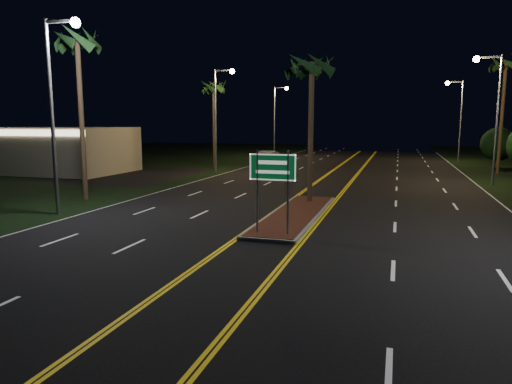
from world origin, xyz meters
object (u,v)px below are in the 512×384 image
at_px(streetlight_left_far, 277,113).
at_px(palm_right_far, 506,65).
at_px(streetlight_right_far, 458,111).
at_px(palm_left_far, 213,88).
at_px(streetlight_left_mid, 219,108).
at_px(commercial_building, 45,149).
at_px(palm_median, 312,66).
at_px(median_island, 296,214).
at_px(streetlight_right_mid, 492,104).
at_px(car_far, 267,157).
at_px(car_near, 272,161).
at_px(palm_left_near, 77,43).
at_px(streetlight_left_near, 57,94).
at_px(shrub_far, 498,144).
at_px(highway_sign, 273,175).

xyz_separation_m(streetlight_left_far, palm_right_far, (23.41, -14.00, 3.49)).
height_order(streetlight_right_far, palm_left_far, streetlight_right_far).
distance_m(streetlight_left_mid, streetlight_left_far, 20.00).
xyz_separation_m(commercial_building, palm_median, (26.00, -9.49, 5.27)).
xyz_separation_m(median_island, streetlight_right_mid, (10.61, 15.00, 5.57)).
height_order(streetlight_left_far, car_far, streetlight_left_far).
bearing_deg(palm_right_far, streetlight_left_far, 149.12).
relative_size(commercial_building, car_far, 2.94).
bearing_deg(car_near, palm_right_far, 3.55).
distance_m(streetlight_right_mid, palm_left_near, 27.19).
xyz_separation_m(commercial_building, streetlight_left_near, (15.39, -15.99, 3.65)).
xyz_separation_m(palm_left_far, palm_right_far, (25.60, 2.00, 1.40)).
distance_m(median_island, streetlight_right_far, 37.00).
relative_size(streetlight_left_mid, palm_right_far, 0.87).
xyz_separation_m(commercial_building, streetlight_right_far, (36.61, 22.01, 3.65)).
bearing_deg(palm_left_far, palm_median, -53.82).
relative_size(palm_right_far, shrub_far, 2.60).
bearing_deg(streetlight_right_far, shrub_far, -62.02).
relative_size(streetlight_left_far, car_far, 1.77).
bearing_deg(commercial_building, palm_median, -20.05).
xyz_separation_m(palm_left_far, shrub_far, (26.60, 8.00, -5.41)).
height_order(commercial_building, streetlight_left_near, streetlight_left_near).
height_order(median_island, highway_sign, highway_sign).
height_order(streetlight_right_far, shrub_far, streetlight_right_far).
bearing_deg(streetlight_left_mid, palm_right_far, 14.37).
distance_m(palm_left_far, palm_right_far, 25.72).
distance_m(commercial_building, palm_left_far, 16.47).
distance_m(highway_sign, streetlight_left_far, 42.67).
height_order(streetlight_left_far, palm_right_far, palm_right_far).
bearing_deg(car_far, streetlight_right_mid, -21.20).
relative_size(streetlight_left_near, car_far, 1.77).
height_order(streetlight_left_near, palm_median, streetlight_left_near).
distance_m(streetlight_right_mid, car_near, 19.89).
bearing_deg(car_far, palm_right_far, 0.58).
bearing_deg(streetlight_left_mid, commercial_building, -165.39).
xyz_separation_m(median_island, streetlight_left_mid, (-10.61, 17.00, 5.57)).
height_order(palm_median, palm_right_far, palm_right_far).
height_order(commercial_building, palm_left_far, palm_left_far).
height_order(streetlight_left_mid, car_far, streetlight_left_mid).
bearing_deg(streetlight_left_mid, highway_sign, -63.41).
bearing_deg(streetlight_left_far, commercial_building, -122.65).
xyz_separation_m(highway_sign, palm_median, (0.00, 7.70, 4.87)).
distance_m(streetlight_left_mid, palm_right_far, 24.42).
relative_size(palm_right_far, car_far, 2.02).
bearing_deg(car_far, palm_left_near, -91.00).
relative_size(streetlight_left_mid, palm_left_near, 0.92).
distance_m(palm_median, palm_right_far, 23.40).
relative_size(palm_left_far, shrub_far, 2.22).
distance_m(highway_sign, streetlight_right_far, 40.74).
distance_m(streetlight_right_mid, shrub_far, 14.74).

